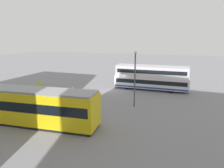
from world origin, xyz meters
name	(u,v)px	position (x,y,z in m)	size (l,w,h in m)	color
ground_plane	(116,91)	(0.00, 0.00, 0.00)	(160.00, 160.00, 0.00)	gray
double_decker_bus	(151,78)	(-5.12, -2.42, 2.03)	(11.78, 2.55, 3.97)	silver
tram_yellow	(29,106)	(4.02, 14.94, 1.82)	(13.88, 3.86, 3.51)	yellow
pedestrian_near_railing	(73,93)	(3.98, 6.87, 1.05)	(0.36, 0.35, 1.81)	black
pedestrian_crossing	(85,102)	(0.68, 9.82, 0.95)	(0.39, 0.39, 1.66)	#4C3F2D
pedestrian_railing	(63,94)	(5.57, 6.87, 0.75)	(9.26, 0.50, 1.08)	gray
info_sign	(40,87)	(9.08, 7.14, 1.54)	(1.01, 0.17, 2.25)	slate
street_lamp	(135,75)	(-4.48, 6.65, 3.98)	(0.36, 0.36, 6.80)	#4C4C51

